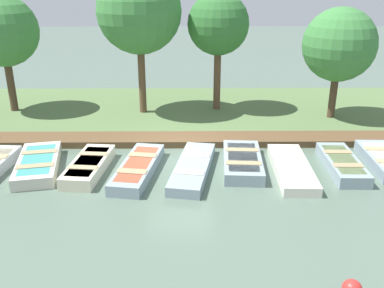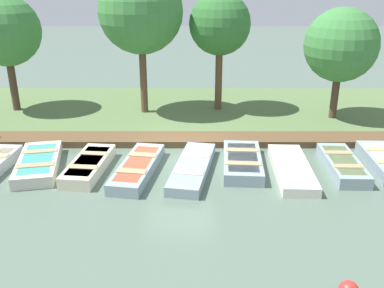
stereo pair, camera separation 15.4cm
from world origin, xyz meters
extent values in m
plane|color=#566B5B|center=(0.00, 0.00, 0.00)|extent=(80.00, 80.00, 0.00)
cube|color=#567042|center=(-5.00, 0.00, 0.07)|extent=(8.00, 24.00, 0.14)
cube|color=brown|center=(-1.28, 0.00, 0.12)|extent=(1.16, 20.58, 0.25)
cube|color=beige|center=(1.07, -4.53, 0.19)|extent=(3.19, 1.79, 0.38)
cube|color=teal|center=(1.07, -4.53, 0.36)|extent=(2.61, 1.42, 0.03)
cube|color=tan|center=(1.63, -4.42, 0.39)|extent=(0.51, 1.17, 0.03)
cube|color=tan|center=(0.51, -4.64, 0.39)|extent=(0.51, 1.17, 0.03)
cube|color=beige|center=(1.24, -2.86, 0.19)|extent=(2.92, 1.27, 0.39)
cube|color=#994C33|center=(1.24, -2.86, 0.37)|extent=(2.39, 1.00, 0.03)
cube|color=tan|center=(1.78, -2.91, 0.40)|extent=(0.37, 0.93, 0.03)
cube|color=tan|center=(0.71, -2.80, 0.40)|extent=(0.37, 0.93, 0.03)
cube|color=#8C9EA8|center=(1.39, -1.27, 0.18)|extent=(3.47, 1.51, 0.36)
cube|color=#994C33|center=(1.39, -1.27, 0.35)|extent=(2.84, 1.20, 0.03)
cube|color=tan|center=(2.02, -1.38, 0.38)|extent=(0.48, 0.95, 0.03)
cube|color=tan|center=(0.76, -1.17, 0.38)|extent=(0.48, 0.95, 0.03)
cube|color=#8C9EA8|center=(1.33, 0.46, 0.16)|extent=(3.70, 1.62, 0.32)
cube|color=beige|center=(1.33, 0.46, 0.31)|extent=(3.03, 1.29, 0.03)
cube|color=beige|center=(2.00, 0.34, 0.33)|extent=(0.52, 0.97, 0.03)
cube|color=beige|center=(0.66, 0.59, 0.33)|extent=(0.52, 0.97, 0.03)
cube|color=#8C9EA8|center=(0.95, 2.10, 0.19)|extent=(2.96, 1.41, 0.39)
cube|color=#6B7F51|center=(0.95, 2.10, 0.37)|extent=(2.42, 1.11, 0.03)
cube|color=tan|center=(1.49, 2.06, 0.40)|extent=(0.36, 1.13, 0.03)
cube|color=tan|center=(0.40, 2.13, 0.40)|extent=(0.36, 1.13, 0.03)
cube|color=silver|center=(1.38, 3.62, 0.15)|extent=(3.42, 1.22, 0.30)
cube|color=beige|center=(1.38, 3.62, 0.29)|extent=(2.80, 0.95, 0.02)
cube|color=beige|center=(2.02, 3.60, 0.32)|extent=(0.38, 1.02, 0.03)
cube|color=beige|center=(0.74, 3.65, 0.32)|extent=(0.38, 1.02, 0.03)
cube|color=#8C9EA8|center=(1.15, 5.30, 0.19)|extent=(2.89, 1.07, 0.38)
cube|color=#6B7F51|center=(1.15, 5.30, 0.36)|extent=(2.37, 0.84, 0.03)
cube|color=tan|center=(1.69, 5.29, 0.39)|extent=(0.31, 0.91, 0.03)
cube|color=tan|center=(0.60, 5.32, 0.39)|extent=(0.31, 0.91, 0.03)
cube|color=tan|center=(0.38, 6.88, 0.40)|extent=(0.32, 1.14, 0.03)
cylinder|color=#4C3828|center=(-5.04, -7.57, 1.42)|extent=(0.33, 0.33, 2.83)
sphere|color=#3D7F3D|center=(-5.04, -7.57, 3.67)|extent=(3.04, 3.04, 3.04)
cylinder|color=brown|center=(-4.74, -1.69, 1.76)|extent=(0.31, 0.31, 3.51)
sphere|color=#3D7F3D|center=(-4.74, -1.69, 4.48)|extent=(3.53, 3.53, 3.53)
cylinder|color=brown|center=(-5.20, 1.64, 1.60)|extent=(0.31, 0.31, 3.19)
sphere|color=#337033|center=(-5.20, 1.64, 3.92)|extent=(2.66, 2.66, 2.66)
cylinder|color=#4C3828|center=(-3.91, 6.51, 1.20)|extent=(0.31, 0.31, 2.41)
sphere|color=#3D7F3D|center=(-3.91, 6.51, 3.23)|extent=(2.99, 2.99, 2.99)
camera|label=1|loc=(13.70, 0.31, 5.90)|focal=40.00mm
camera|label=2|loc=(13.70, 0.47, 5.90)|focal=40.00mm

